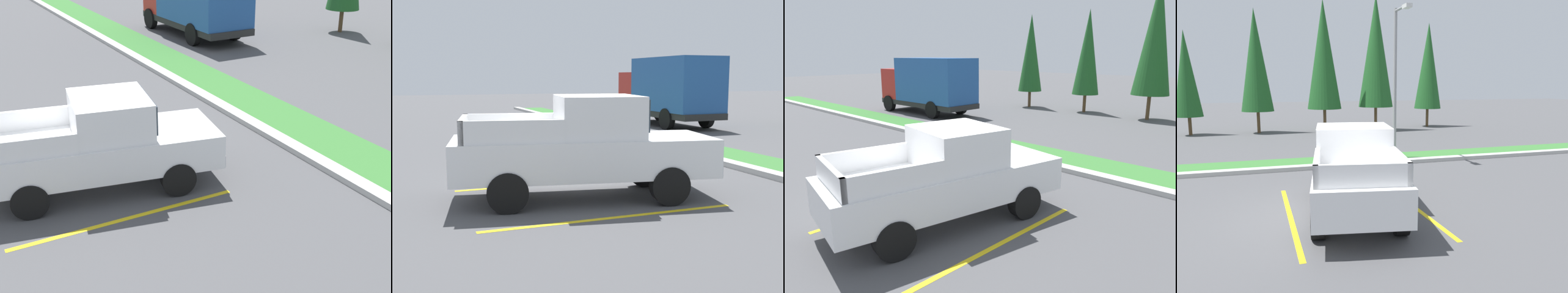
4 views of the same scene
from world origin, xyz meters
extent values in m
plane|color=#4C4C4F|center=(0.00, 0.00, 0.00)|extent=(120.00, 120.00, 0.00)
cube|color=yellow|center=(-1.18, -0.08, 0.00)|extent=(0.12, 4.80, 0.01)
cube|color=yellow|center=(1.92, -0.08, 0.00)|extent=(0.12, 4.80, 0.01)
cube|color=#B2B2AD|center=(0.00, 5.00, 0.07)|extent=(56.00, 0.40, 0.15)
cube|color=#387533|center=(0.00, 6.10, 0.03)|extent=(56.00, 1.80, 0.06)
cylinder|color=black|center=(-0.19, 1.60, 0.38)|extent=(0.41, 0.80, 0.76)
cylinder|color=black|center=(1.48, 1.30, 0.38)|extent=(0.41, 0.80, 0.76)
cylinder|color=black|center=(-0.75, -1.45, 0.38)|extent=(0.41, 0.80, 0.76)
cylinder|color=black|center=(0.92, -1.75, 0.38)|extent=(0.41, 0.80, 0.76)
cube|color=white|center=(0.37, -0.08, 0.88)|extent=(2.80, 5.46, 0.76)
cube|color=white|center=(0.42, 0.22, 1.68)|extent=(2.02, 1.89, 0.84)
cube|color=#2D3842|center=(0.57, 1.02, 1.73)|extent=(1.60, 0.35, 0.63)
cube|color=white|center=(-0.73, -1.35, 1.48)|extent=(0.44, 1.89, 0.44)
cube|color=white|center=(0.94, -1.66, 1.48)|extent=(0.44, 1.89, 0.44)
cube|color=white|center=(-0.05, -2.39, 1.48)|extent=(1.79, 0.42, 0.44)
cube|color=silver|center=(0.82, 2.43, 0.64)|extent=(1.80, 0.48, 0.28)
cylinder|color=black|center=(-15.07, 8.13, 0.50)|extent=(1.01, 0.32, 1.00)
cylinder|color=black|center=(-15.12, 10.33, 0.50)|extent=(1.01, 0.32, 1.00)
cylinder|color=black|center=(-10.67, 8.22, 0.50)|extent=(1.01, 0.32, 1.00)
cylinder|color=black|center=(-10.72, 10.42, 0.50)|extent=(1.01, 0.32, 1.00)
cube|color=#262626|center=(-12.50, 9.29, 0.65)|extent=(6.85, 2.44, 0.30)
cube|color=#AD231E|center=(-15.05, 9.24, 1.75)|extent=(1.65, 2.33, 1.90)
cube|color=#2D3842|center=(-15.86, 9.22, 2.00)|extent=(0.10, 2.10, 0.90)
cube|color=#235199|center=(-11.70, 9.30, 2.10)|extent=(5.05, 2.50, 2.60)
cylinder|color=brown|center=(-9.71, 16.09, 0.56)|extent=(0.20, 0.20, 1.12)
cone|color=#1E5623|center=(-9.71, 16.09, 3.68)|extent=(1.62, 1.62, 5.11)
cylinder|color=brown|center=(-5.74, 16.65, 0.57)|extent=(0.20, 0.20, 1.14)
cone|color=#1E5623|center=(-5.74, 16.65, 3.73)|extent=(1.64, 1.64, 5.18)
cylinder|color=brown|center=(-1.70, 16.56, 0.70)|extent=(0.20, 0.20, 1.40)
cone|color=#1E5623|center=(-1.70, 16.56, 4.58)|extent=(2.02, 2.02, 6.36)
camera|label=1|loc=(10.92, -3.43, 5.77)|focal=50.30mm
camera|label=2|loc=(9.71, -3.56, 2.48)|focal=45.71mm
camera|label=3|loc=(6.29, -4.98, 3.61)|focal=34.22mm
camera|label=4|loc=(-1.85, -8.75, 3.10)|focal=34.77mm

